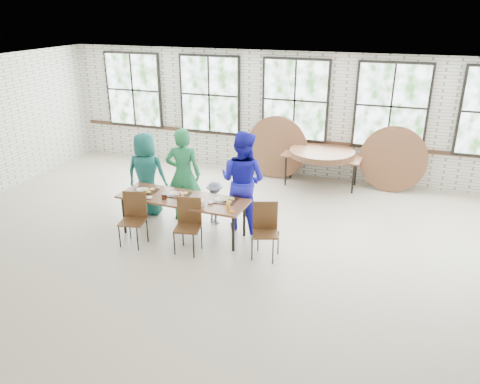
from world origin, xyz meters
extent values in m
plane|color=#BAAA94|center=(0.00, 0.00, 0.00)|extent=(12.00, 12.00, 0.00)
plane|color=white|center=(0.00, 0.00, 3.00)|extent=(12.00, 12.00, 0.00)
plane|color=silver|center=(0.00, 4.50, 1.50)|extent=(12.00, 0.00, 12.00)
plane|color=silver|center=(0.00, -4.50, 1.50)|extent=(12.00, 0.00, 12.00)
cube|color=#422819|center=(0.00, 4.47, 0.90)|extent=(11.80, 0.05, 0.08)
cube|color=black|center=(-4.40, 4.44, 1.88)|extent=(1.62, 0.05, 1.97)
cube|color=white|center=(-4.40, 4.41, 1.88)|extent=(1.50, 0.01, 1.85)
cube|color=black|center=(-2.20, 4.44, 1.88)|extent=(1.62, 0.05, 1.97)
cube|color=white|center=(-2.20, 4.41, 1.88)|extent=(1.50, 0.01, 1.85)
cube|color=black|center=(0.00, 4.44, 1.88)|extent=(1.62, 0.05, 1.97)
cube|color=white|center=(0.00, 4.41, 1.88)|extent=(1.50, 0.01, 1.85)
cube|color=black|center=(2.20, 4.44, 1.88)|extent=(1.62, 0.05, 1.97)
cube|color=white|center=(2.20, 4.41, 1.88)|extent=(1.50, 0.01, 1.85)
cube|color=brown|center=(-1.15, 0.53, 0.72)|extent=(2.44, 0.92, 0.04)
cylinder|color=black|center=(-2.23, 0.23, 0.35)|extent=(0.05, 0.05, 0.70)
cylinder|color=black|center=(-2.23, 0.83, 0.35)|extent=(0.05, 0.05, 0.70)
cylinder|color=black|center=(-0.07, 0.23, 0.35)|extent=(0.05, 0.05, 0.70)
cylinder|color=black|center=(-0.07, 0.83, 0.35)|extent=(0.05, 0.05, 0.70)
cube|color=#51331B|center=(-1.82, -0.13, 0.45)|extent=(0.49, 0.47, 0.03)
cube|color=#51331B|center=(-1.85, 0.05, 0.70)|extent=(0.42, 0.11, 0.50)
cylinder|color=black|center=(-2.00, -0.30, 0.22)|extent=(0.02, 0.02, 0.44)
cylinder|color=black|center=(-2.00, 0.04, 0.22)|extent=(0.02, 0.02, 0.44)
cylinder|color=black|center=(-1.64, -0.30, 0.22)|extent=(0.02, 0.02, 0.44)
cylinder|color=black|center=(-1.64, 0.04, 0.22)|extent=(0.02, 0.02, 0.44)
cube|color=#51331B|center=(-0.79, -0.05, 0.45)|extent=(0.49, 0.48, 0.03)
cube|color=#51331B|center=(-0.83, 0.13, 0.70)|extent=(0.42, 0.12, 0.50)
cylinder|color=black|center=(-0.97, -0.22, 0.22)|extent=(0.02, 0.02, 0.44)
cylinder|color=black|center=(-0.97, 0.12, 0.22)|extent=(0.02, 0.02, 0.44)
cylinder|color=black|center=(-0.61, -0.22, 0.22)|extent=(0.02, 0.02, 0.44)
cylinder|color=black|center=(-0.61, 0.12, 0.22)|extent=(0.02, 0.02, 0.44)
cube|color=#51331B|center=(0.52, 0.19, 0.45)|extent=(0.53, 0.52, 0.03)
cube|color=#51331B|center=(0.46, 0.37, 0.70)|extent=(0.41, 0.17, 0.50)
cylinder|color=black|center=(0.34, 0.02, 0.22)|extent=(0.02, 0.02, 0.44)
cylinder|color=black|center=(0.34, 0.36, 0.22)|extent=(0.02, 0.02, 0.44)
cylinder|color=black|center=(0.70, 0.02, 0.22)|extent=(0.02, 0.02, 0.44)
cylinder|color=black|center=(0.70, 0.36, 0.22)|extent=(0.02, 0.02, 0.44)
imported|color=#1B6468|center=(-2.25, 1.18, 0.85)|extent=(0.88, 0.63, 1.69)
imported|color=#207844|center=(-1.43, 1.18, 0.93)|extent=(0.77, 0.61, 1.86)
imported|color=#162147|center=(-0.78, 1.18, 0.43)|extent=(0.63, 0.49, 0.86)
imported|color=#1B1BBE|center=(-0.21, 1.18, 0.95)|extent=(1.05, 0.89, 1.90)
cube|color=brown|center=(0.81, 3.90, 0.72)|extent=(1.83, 0.83, 0.04)
cylinder|color=black|center=(0.03, 3.62, 0.35)|extent=(0.04, 0.04, 0.70)
cylinder|color=black|center=(0.03, 4.17, 0.35)|extent=(0.04, 0.04, 0.70)
cylinder|color=black|center=(1.59, 3.62, 0.35)|extent=(0.04, 0.04, 0.70)
cylinder|color=black|center=(1.59, 4.17, 0.35)|extent=(0.04, 0.04, 0.70)
cube|color=black|center=(-1.96, 0.59, 0.75)|extent=(0.44, 0.33, 0.02)
cube|color=black|center=(-1.29, 0.61, 0.75)|extent=(0.44, 0.33, 0.02)
cube|color=black|center=(-0.38, 0.64, 0.75)|extent=(0.44, 0.33, 0.02)
cylinder|color=black|center=(-1.44, 0.37, 0.79)|extent=(0.09, 0.09, 0.09)
cube|color=red|center=(-1.12, 0.41, 0.80)|extent=(0.06, 0.06, 0.11)
cylinder|color=blue|center=(-0.91, 0.42, 0.79)|extent=(0.07, 0.07, 0.10)
cylinder|color=orange|center=(-0.19, 0.31, 0.80)|extent=(0.07, 0.07, 0.11)
cylinder|color=white|center=(-0.71, 0.31, 0.79)|extent=(0.17, 0.17, 0.10)
ellipsoid|color=white|center=(-1.69, 0.28, 0.76)|extent=(0.11, 0.11, 0.05)
ellipsoid|color=white|center=(-0.97, 0.26, 0.76)|extent=(0.11, 0.11, 0.05)
ellipsoid|color=white|center=(-0.57, 0.44, 0.76)|extent=(0.11, 0.11, 0.05)
cylinder|color=brown|center=(0.81, 3.90, 0.76)|extent=(1.50, 1.50, 0.04)
cylinder|color=brown|center=(0.81, 3.90, 0.80)|extent=(1.50, 1.50, 0.04)
cylinder|color=brown|center=(0.81, 3.90, 0.85)|extent=(1.50, 1.50, 0.04)
cylinder|color=brown|center=(-0.37, 4.24, 0.73)|extent=(1.50, 0.23, 1.49)
cylinder|color=brown|center=(-0.33, 4.14, 0.73)|extent=(1.50, 0.27, 1.49)
cylinder|color=brown|center=(2.38, 4.14, 0.73)|extent=(1.50, 0.37, 1.47)
camera|label=1|loc=(2.39, -6.54, 4.01)|focal=35.00mm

